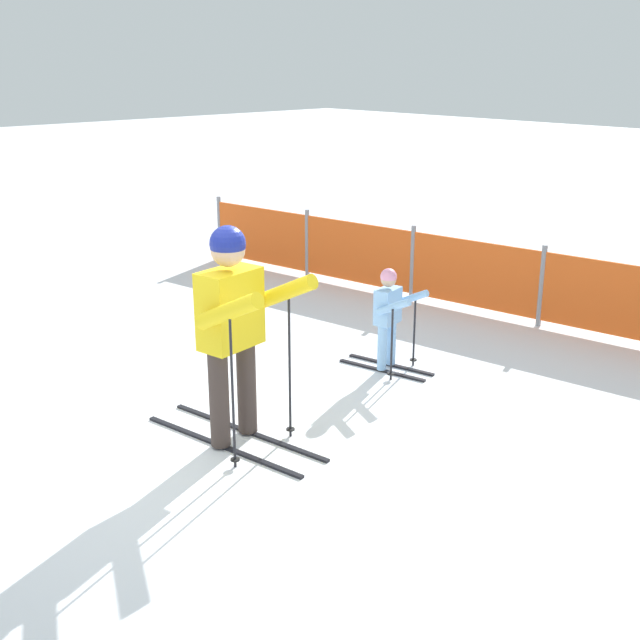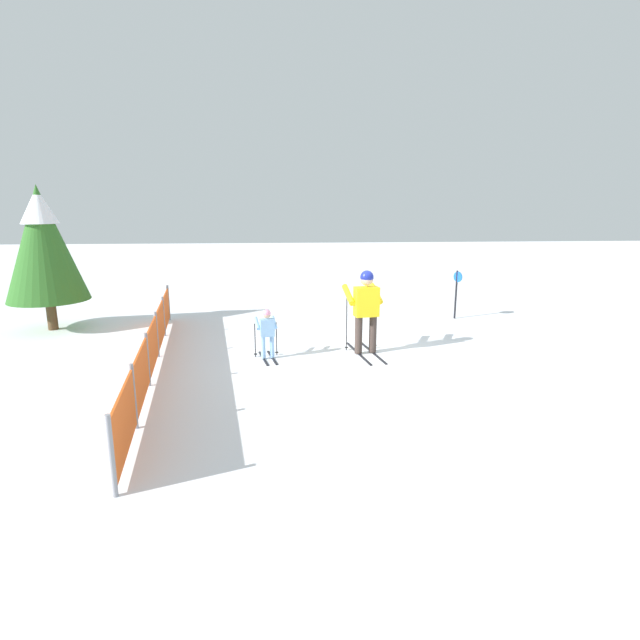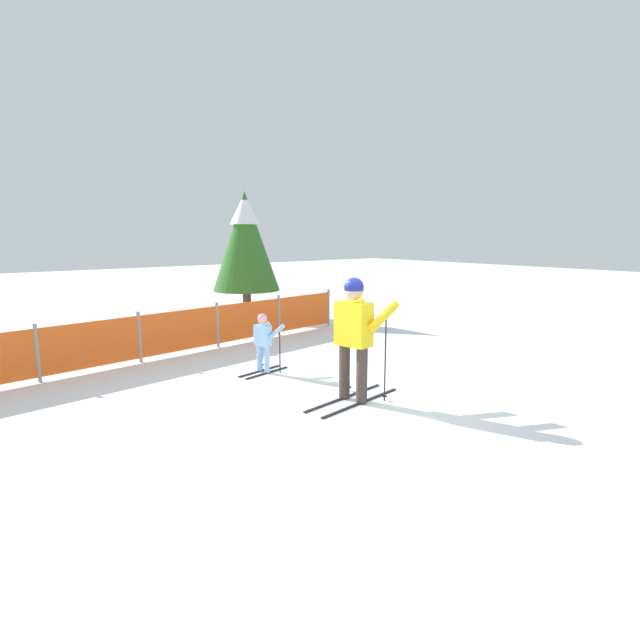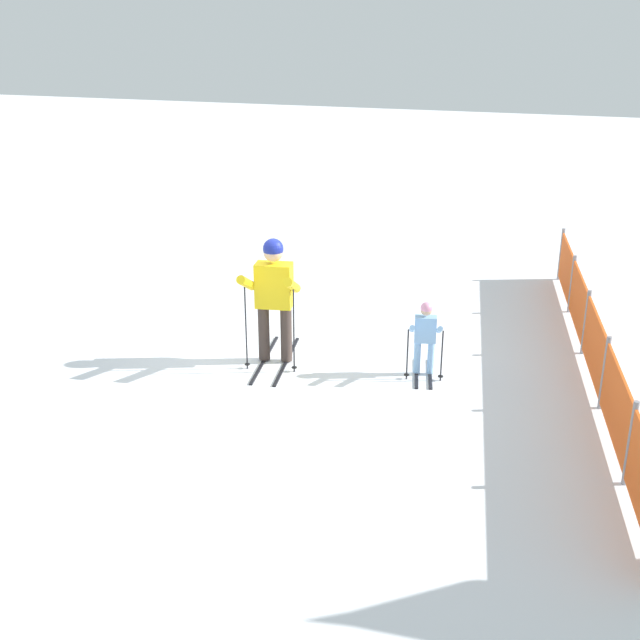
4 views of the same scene
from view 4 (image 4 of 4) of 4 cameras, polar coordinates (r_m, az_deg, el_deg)
ground_plane at (r=11.20m, az=-4.01°, el=-2.39°), size 60.00×60.00×0.00m
skier_adult at (r=10.56m, az=-3.32°, el=2.15°), size 1.66×0.80×1.72m
skier_child at (r=10.39m, az=7.49°, el=-0.96°), size 0.96×0.50×1.00m
safety_fence at (r=10.82m, az=18.94°, el=-1.74°), size 8.38×1.27×0.93m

